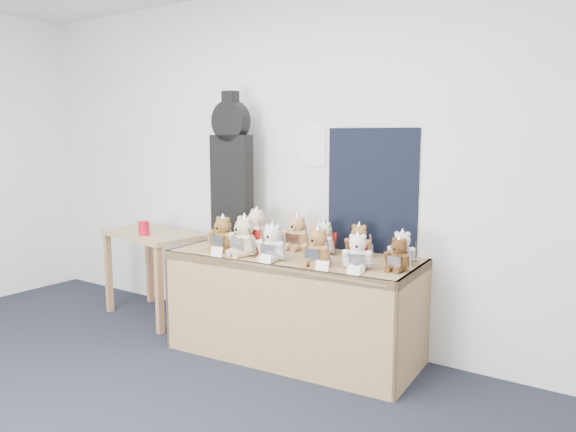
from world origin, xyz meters
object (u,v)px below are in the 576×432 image
Objects in this scene: display_table at (290,278)px; teddy_front_right at (317,248)px; red_cup at (144,228)px; teddy_front_far_left at (223,235)px; side_table at (153,247)px; teddy_front_left at (244,238)px; teddy_front_centre at (272,244)px; teddy_back_end at (402,249)px; guitar_case at (231,169)px; teddy_back_left at (256,229)px; teddy_back_far_left at (219,233)px; teddy_back_centre_left at (297,234)px; teddy_back_centre_right at (323,239)px; teddy_front_end at (398,256)px; teddy_back_right at (359,242)px; teddy_front_far_right at (357,253)px.

teddy_front_right is at bearing -26.69° from display_table.
red_cup is 0.42× the size of teddy_front_far_left.
teddy_front_left is at bearing -1.62° from side_table.
side_table is 3.44× the size of teddy_front_centre.
teddy_back_end is (0.74, 0.20, 0.26)m from display_table.
red_cup is at bearing 168.00° from teddy_front_centre.
guitar_case is 0.92m from teddy_front_centre.
guitar_case is 4.17× the size of teddy_front_right.
teddy_back_far_left is (-0.28, -0.10, -0.04)m from teddy_back_left.
teddy_back_left is 0.34m from teddy_back_centre_left.
teddy_back_centre_left is 0.25m from teddy_back_centre_right.
side_table is at bearing -172.74° from teddy_back_centre_left.
teddy_front_left is 1.33× the size of teddy_front_end.
display_table is 0.37m from teddy_back_centre_right.
teddy_back_centre_right is (-0.15, 0.33, -0.01)m from teddy_front_right.
teddy_front_far_left reaches higher than display_table.
teddy_front_left is 0.58m from teddy_front_right.
teddy_front_end is at bearing -41.61° from teddy_back_right.
teddy_back_left is at bearing 12.91° from red_cup.
teddy_back_far_left is at bearing -143.29° from teddy_back_left.
teddy_back_centre_left reaches higher than teddy_front_far_right.
guitar_case is 4.91× the size of teddy_front_end.
red_cup is at bearing 179.68° from teddy_front_right.
teddy_front_centre is 1.18× the size of teddy_front_end.
teddy_front_left is at bearing 164.22° from teddy_front_far_right.
teddy_back_left is 1.19× the size of teddy_back_centre_right.
teddy_back_centre_right is 0.88m from teddy_back_far_left.
teddy_front_far_left is at bearing -171.07° from display_table.
teddy_back_right is at bearing 78.37° from teddy_front_right.
teddy_back_end is at bearing 11.84° from teddy_front_far_left.
teddy_back_left is at bearing 132.37° from teddy_front_centre.
teddy_front_left is at bearing -164.86° from teddy_front_end.
teddy_front_far_right reaches higher than red_cup.
teddy_front_centre is at bearing 6.94° from teddy_front_left.
teddy_front_far_right is at bearing -23.91° from teddy_back_centre_left.
red_cup is 0.73m from teddy_back_far_left.
teddy_front_left is 0.85m from teddy_front_far_right.
teddy_front_end is 0.93× the size of teddy_back_right.
teddy_back_left is at bearing 34.04° from teddy_back_far_left.
teddy_front_left is at bearing 169.44° from teddy_front_centre.
teddy_front_left reaches higher than teddy_front_far_right.
teddy_back_end is (0.84, -0.03, -0.02)m from teddy_back_centre_left.
side_table is at bearing -165.18° from teddy_back_far_left.
teddy_back_left is (-0.16, 0.34, 0.00)m from teddy_front_left.
teddy_front_left reaches higher than teddy_back_centre_right.
teddy_back_end is at bearing -21.67° from teddy_back_right.
teddy_back_end reaches higher than teddy_front_end.
teddy_back_far_left is at bearing 168.45° from teddy_back_end.
red_cup is 2.23m from teddy_front_end.
teddy_back_left reaches higher than teddy_front_far_right.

